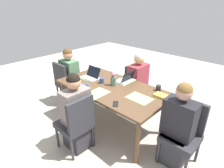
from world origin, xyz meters
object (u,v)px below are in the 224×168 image
(flower_vase, at_px, (113,79))
(book_red_cover, at_px, (161,96))
(coffee_mug_near_right, at_px, (102,80))
(chair_far_right_near, at_px, (77,122))
(laptop_near_left_near, at_px, (126,79))
(coffee_mug_near_left, at_px, (158,88))
(chair_near_left_near, at_px, (136,84))
(dining_table, at_px, (112,91))
(phone_black, at_px, (116,104))
(person_near_left_near, at_px, (138,85))
(person_far_right_near, at_px, (77,116))
(coffee_mug_centre_right, at_px, (75,80))
(person_head_right_left_mid, at_px, (70,79))
(coffee_mug_centre_left, at_px, (86,86))
(laptop_head_right_left_mid, at_px, (92,76))
(chair_head_left_left_far, at_px, (184,130))
(person_head_left_left_far, at_px, (177,129))
(chair_head_right_left_mid, at_px, (66,81))

(flower_vase, distance_m, book_red_cover, 0.83)
(coffee_mug_near_right, bearing_deg, chair_far_right_near, 111.55)
(flower_vase, distance_m, laptop_near_left_near, 0.28)
(coffee_mug_near_left, bearing_deg, chair_near_left_near, -28.37)
(dining_table, bearing_deg, coffee_mug_near_right, 3.11)
(laptop_near_left_near, relative_size, phone_black, 2.13)
(chair_near_left_near, bearing_deg, laptop_near_left_near, 101.53)
(person_near_left_near, bearing_deg, chair_far_right_near, 92.71)
(person_far_right_near, relative_size, book_red_cover, 5.97)
(dining_table, xyz_separation_m, phone_black, (-0.43, 0.37, 0.08))
(coffee_mug_centre_right, bearing_deg, chair_far_right_near, 143.76)
(person_head_right_left_mid, relative_size, coffee_mug_centre_left, 14.81)
(coffee_mug_near_right, bearing_deg, coffee_mug_centre_right, 41.17)
(laptop_near_left_near, bearing_deg, chair_near_left_near, -78.47)
(book_red_cover, height_order, phone_black, book_red_cover)
(chair_far_right_near, xyz_separation_m, phone_black, (-0.35, -0.44, 0.25))
(flower_vase, xyz_separation_m, coffee_mug_centre_right, (0.56, 0.38, -0.07))
(chair_near_left_near, distance_m, phone_black, 1.28)
(laptop_head_right_left_mid, distance_m, coffee_mug_near_right, 0.29)
(chair_far_right_near, distance_m, phone_black, 0.61)
(chair_far_right_near, bearing_deg, book_red_cover, -122.95)
(chair_head_left_left_far, relative_size, person_head_left_left_far, 0.75)
(coffee_mug_near_left, relative_size, coffee_mug_centre_right, 0.95)
(phone_black, bearing_deg, chair_head_right_left_mid, -138.21)
(coffee_mug_near_left, bearing_deg, book_red_cover, 132.23)
(flower_vase, xyz_separation_m, coffee_mug_near_right, (0.21, 0.07, -0.07))
(coffee_mug_centre_right, relative_size, phone_black, 0.63)
(laptop_head_right_left_mid, height_order, book_red_cover, laptop_head_right_left_mid)
(chair_near_left_near, bearing_deg, coffee_mug_near_left, 151.63)
(laptop_near_left_near, relative_size, coffee_mug_centre_right, 3.38)
(phone_black, bearing_deg, person_head_left_left_far, 75.40)
(chair_head_right_left_mid, xyz_separation_m, laptop_near_left_near, (-1.28, -0.43, 0.29))
(chair_near_left_near, xyz_separation_m, person_far_right_near, (-0.07, 1.54, 0.03))
(chair_near_left_near, xyz_separation_m, phone_black, (-0.49, 1.16, 0.25))
(chair_far_right_near, bearing_deg, coffee_mug_near_right, -68.45)
(person_far_right_near, distance_m, flower_vase, 0.88)
(chair_head_right_left_mid, height_order, person_far_right_near, person_far_right_near)
(chair_far_right_near, distance_m, coffee_mug_near_left, 1.37)
(laptop_near_left_near, distance_m, coffee_mug_centre_right, 0.89)
(coffee_mug_near_right, relative_size, coffee_mug_centre_right, 0.99)
(chair_far_right_near, relative_size, coffee_mug_near_right, 9.59)
(laptop_near_left_near, distance_m, book_red_cover, 0.75)
(chair_near_left_near, relative_size, coffee_mug_near_right, 9.59)
(person_head_right_left_mid, bearing_deg, book_red_cover, -171.80)
(flower_vase, bearing_deg, person_head_right_left_mid, 4.27)
(chair_near_left_near, relative_size, laptop_near_left_near, 2.81)
(chair_near_left_near, distance_m, person_head_right_left_mid, 1.39)
(coffee_mug_centre_left, xyz_separation_m, book_red_cover, (-1.04, -0.59, -0.02))
(person_head_right_left_mid, xyz_separation_m, laptop_head_right_left_mid, (-0.67, -0.04, 0.26))
(coffee_mug_near_right, bearing_deg, coffee_mug_centre_left, 84.12)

